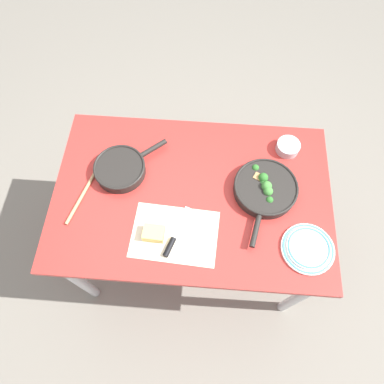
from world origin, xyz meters
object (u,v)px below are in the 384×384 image
Objects in this scene: wooden_spoon at (91,180)px; prep_bowl_steel at (288,147)px; dinner_plate_stack at (308,248)px; cheese_block at (154,233)px; grater_knife at (174,238)px; skillet_broccoli at (265,188)px; skillet_eggs at (121,169)px.

wooden_spoon is 3.29× the size of prep_bowl_steel.
cheese_block is at bearing -1.36° from dinner_plate_stack.
grater_knife is at bearing -0.33° from dinner_plate_stack.
dinner_plate_stack is (-0.18, 0.26, -0.02)m from skillet_broccoli.
skillet_broccoli reaches higher than wooden_spoon.
grater_knife reaches higher than wooden_spoon.
prep_bowl_steel is at bearing -59.28° from wooden_spoon.
prep_bowl_steel reaches higher than cheese_block.
skillet_eggs is at bearing 60.48° from grater_knife.
skillet_broccoli is 1.17× the size of wooden_spoon.
wooden_spoon is 1.54× the size of grater_knife.
skillet_eggs reaches higher than prep_bowl_steel.
prep_bowl_steel reaches higher than grater_knife.
skillet_eggs is 3.48× the size of cheese_block.
wooden_spoon is 0.93m from prep_bowl_steel.
skillet_eggs reaches higher than dinner_plate_stack.
cheese_block is at bearing -110.55° from wooden_spoon.
prep_bowl_steel is (-0.90, -0.24, 0.01)m from wooden_spoon.
prep_bowl_steel is (0.06, -0.49, 0.01)m from dinner_plate_stack.
cheese_block reaches higher than wooden_spoon.
skillet_eggs is 0.41m from grater_knife.
dinner_plate_stack is (-0.83, 0.31, -0.02)m from skillet_eggs.
prep_bowl_steel is at bearing -140.85° from cheese_block.
skillet_eggs reaches higher than wooden_spoon.
skillet_eggs is (0.66, -0.05, -0.00)m from skillet_broccoli.
skillet_broccoli reaches higher than dinner_plate_stack.
dinner_plate_stack is (-0.97, 0.25, 0.01)m from wooden_spoon.
skillet_eggs is at bearing -20.47° from dinner_plate_stack.
skillet_eggs is 1.35× the size of grater_knife.
grater_knife is (-0.27, 0.31, -0.02)m from skillet_eggs.
cheese_block is 0.75m from prep_bowl_steel.
wooden_spoon is 1.00m from dinner_plate_stack.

